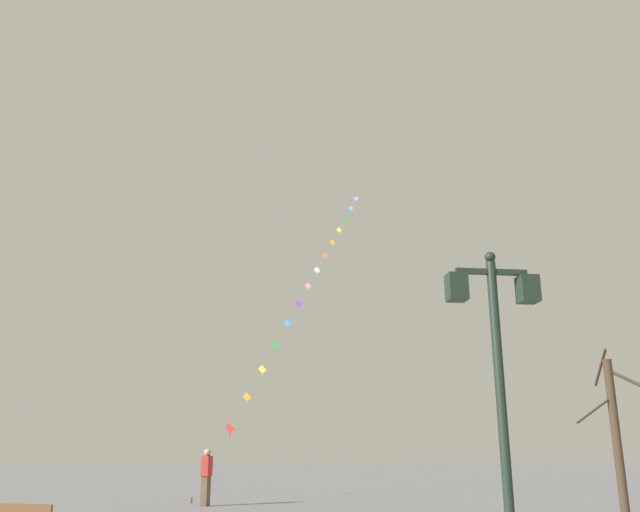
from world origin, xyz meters
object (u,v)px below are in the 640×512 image
at_px(kite_train, 307,289).
at_px(bare_tree, 616,433).
at_px(kite_flyer, 206,475).
at_px(twin_lantern_lamp_post, 497,343).

bearing_deg(kite_train, bare_tree, -71.89).
bearing_deg(bare_tree, kite_flyer, 147.67).
distance_m(twin_lantern_lamp_post, kite_flyer, 13.94).
bearing_deg(bare_tree, twin_lantern_lamp_post, -129.44).
relative_size(kite_train, bare_tree, 4.91).
relative_size(twin_lantern_lamp_post, kite_train, 0.22).
bearing_deg(twin_lantern_lamp_post, bare_tree, 50.56).
height_order(kite_train, bare_tree, kite_train).
height_order(twin_lantern_lamp_post, kite_flyer, twin_lantern_lamp_post).
bearing_deg(kite_train, twin_lantern_lamp_post, -88.89).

